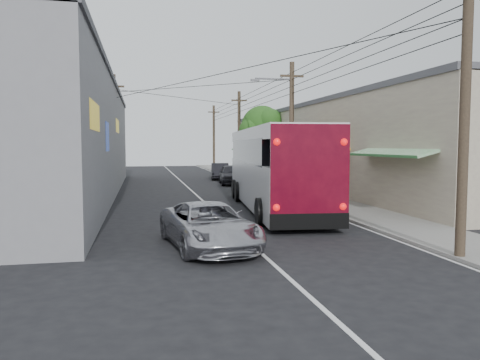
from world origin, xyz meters
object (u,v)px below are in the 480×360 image
object	(u,v)px
parked_suv	(281,185)
pedestrian_near	(313,184)
parked_car_far	(220,171)
jeepney	(209,225)
coach_bus	(274,168)
parked_car_mid	(232,174)
pedestrian_far	(285,181)

from	to	relation	value
parked_suv	pedestrian_near	bearing A→B (deg)	-36.94
parked_suv	parked_car_far	bearing A→B (deg)	95.57
parked_suv	jeepney	bearing A→B (deg)	-113.68
coach_bus	jeepney	bearing A→B (deg)	-113.03
coach_bus	pedestrian_near	size ratio (longest dim) A/B	8.10
jeepney	parked_car_mid	size ratio (longest dim) A/B	1.04
parked_car_far	parked_car_mid	bearing A→B (deg)	-82.84
parked_car_mid	pedestrian_far	world-z (taller)	parked_car_mid
parked_car_mid	parked_car_far	bearing A→B (deg)	96.03
parked_suv	pedestrian_far	world-z (taller)	parked_suv
jeepney	pedestrian_far	world-z (taller)	pedestrian_far
jeepney	pedestrian_near	world-z (taller)	pedestrian_near
coach_bus	pedestrian_near	world-z (taller)	coach_bus
parked_suv	coach_bus	bearing A→B (deg)	-109.35
parked_car_mid	pedestrian_near	xyz separation A→B (m)	(2.31, -12.54, 0.16)
parked_car_mid	parked_car_far	world-z (taller)	parked_car_mid
jeepney	pedestrian_near	distance (m)	13.11
parked_car_mid	parked_car_far	distance (m)	5.81
pedestrian_near	pedestrian_far	world-z (taller)	pedestrian_near
jeepney	parked_car_far	distance (m)	29.55
jeepney	parked_suv	size ratio (longest dim) A/B	0.88
coach_bus	parked_car_far	xyz separation A→B (m)	(0.79, 20.98, -1.30)
parked_car_mid	coach_bus	bearing A→B (deg)	-86.95
coach_bus	parked_car_mid	bearing A→B (deg)	92.52
parked_car_mid	pedestrian_near	size ratio (longest dim) A/B	2.79
jeepney	coach_bus	bearing A→B (deg)	53.66
parked_car_mid	pedestrian_near	bearing A→B (deg)	-73.53
pedestrian_near	parked_car_far	bearing A→B (deg)	-99.42
coach_bus	parked_suv	bearing A→B (deg)	73.26
coach_bus	parked_car_far	bearing A→B (deg)	93.35
parked_car_far	pedestrian_far	world-z (taller)	pedestrian_far
parked_suv	parked_car_far	world-z (taller)	parked_suv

